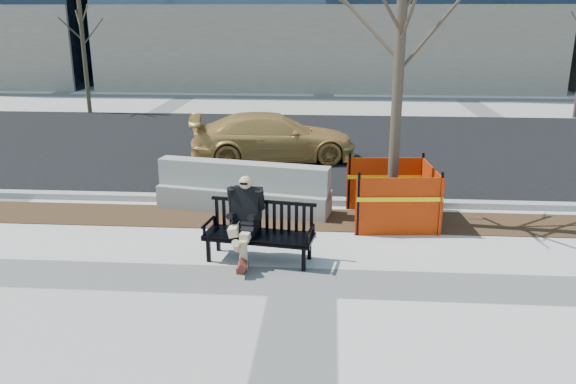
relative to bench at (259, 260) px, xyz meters
name	(u,v)px	position (x,y,z in m)	size (l,w,h in m)	color
ground	(304,282)	(0.72, -0.71, 0.00)	(120.00, 120.00, 0.00)	beige
mulch_strip	(310,220)	(0.72, 1.89, 0.00)	(40.00, 1.20, 0.02)	#47301C
asphalt_street	(318,146)	(0.72, 8.09, 0.00)	(60.00, 10.40, 0.01)	black
curb	(312,201)	(0.72, 2.84, 0.06)	(60.00, 0.25, 0.12)	#9E9B93
bench	(259,260)	(0.00, 0.00, 0.00)	(1.71, 0.61, 0.91)	black
seated_man	(245,258)	(-0.23, 0.08, 0.00)	(0.56, 0.94, 1.31)	black
tree_fence	(390,221)	(2.19, 1.93, 0.00)	(2.24, 2.24, 5.59)	red
sedan	(273,160)	(-0.40, 6.33, 0.00)	(1.71, 4.20, 1.22)	tan
jersey_barrier_left	(244,210)	(-0.59, 2.35, 0.00)	(3.36, 0.67, 0.96)	gray
far_tree_left	(90,113)	(-8.09, 13.21, 0.00)	(1.78, 1.78, 4.82)	#4D4231
far_tree_right	(575,118)	(9.92, 13.49, 0.00)	(1.77, 1.77, 4.77)	#43342B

